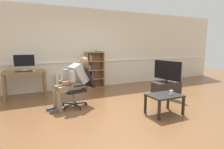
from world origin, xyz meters
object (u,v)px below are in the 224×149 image
at_px(tv_screen, 167,71).
at_px(keyboard, 24,71).
at_px(person_seated, 73,81).
at_px(coffee_table, 164,97).
at_px(computer_mouse, 34,71).
at_px(imac_monitor, 24,61).
at_px(drinking_glass, 171,93).
at_px(computer_desk, 25,75).
at_px(bookshelf, 93,70).
at_px(office_chair, 79,85).
at_px(radiator, 68,82).
at_px(tv_stand, 166,89).

bearing_deg(tv_screen, keyboard, 60.99).
distance_m(person_seated, coffee_table, 2.14).
bearing_deg(tv_screen, computer_mouse, 59.31).
bearing_deg(imac_monitor, drinking_glass, -46.03).
xyz_separation_m(computer_desk, coffee_table, (2.68, -2.73, -0.27)).
height_order(computer_desk, coffee_table, computer_desk).
xyz_separation_m(computer_mouse, bookshelf, (1.92, 0.41, -0.15)).
bearing_deg(office_chair, tv_screen, 72.11).
height_order(radiator, person_seated, person_seated).
distance_m(radiator, person_seated, 1.86).
bearing_deg(bookshelf, office_chair, -120.36).
distance_m(computer_desk, person_seated, 1.74).
distance_m(coffee_table, drinking_glass, 0.18).
distance_m(computer_desk, office_chair, 1.82).
bearing_deg(keyboard, computer_mouse, 4.33).
height_order(computer_desk, drinking_glass, computer_desk).
bearing_deg(keyboard, office_chair, -45.58).
distance_m(keyboard, radiator, 1.51).
distance_m(computer_mouse, tv_screen, 3.82).
xyz_separation_m(keyboard, coffee_table, (2.70, -2.59, -0.40)).
bearing_deg(bookshelf, keyboard, -168.77).
height_order(radiator, coffee_table, radiator).
height_order(bookshelf, person_seated, bookshelf).
height_order(keyboard, tv_screen, tv_screen).
bearing_deg(tv_stand, office_chair, 175.49).
xyz_separation_m(bookshelf, tv_stand, (1.61, -1.87, -0.42)).
distance_m(bookshelf, tv_screen, 2.47).
bearing_deg(drinking_glass, computer_desk, 134.93).
xyz_separation_m(radiator, coffee_table, (1.38, -3.12, 0.10)).
distance_m(bookshelf, person_seated, 2.06).
xyz_separation_m(coffee_table, drinking_glass, (0.11, -0.08, 0.11)).
bearing_deg(computer_mouse, office_chair, -53.00).
distance_m(keyboard, tv_stand, 4.09).
bearing_deg(imac_monitor, person_seated, -56.08).
relative_size(computer_desk, computer_mouse, 11.09).
bearing_deg(person_seated, tv_screen, 73.23).
height_order(tv_stand, coffee_table, coffee_table).
bearing_deg(imac_monitor, tv_screen, -23.74).
bearing_deg(coffee_table, drinking_glass, -34.64).
bearing_deg(office_chair, drinking_glass, 34.91).
xyz_separation_m(radiator, person_seated, (-0.28, -1.80, 0.37)).
xyz_separation_m(keyboard, tv_screen, (3.79, -1.44, -0.03)).
bearing_deg(office_chair, keyboard, -148.97).
bearing_deg(person_seated, tv_stand, 73.23).
height_order(bookshelf, office_chair, bookshelf).
relative_size(tv_screen, coffee_table, 1.33).
xyz_separation_m(office_chair, tv_stand, (2.58, -0.20, -0.32)).
bearing_deg(tv_stand, computer_mouse, 157.58).
bearing_deg(tv_screen, computer_desk, 59.08).
bearing_deg(tv_screen, drinking_glass, 133.18).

